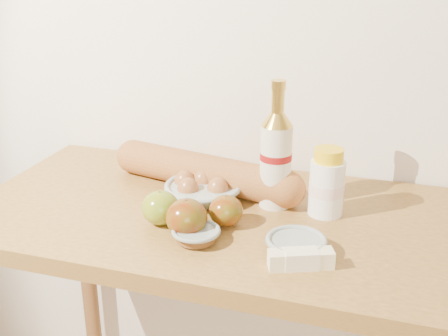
{
  "coord_description": "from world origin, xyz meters",
  "views": [
    {
      "loc": [
        0.34,
        0.08,
        1.47
      ],
      "look_at": [
        0.0,
        1.15,
        1.02
      ],
      "focal_mm": 45.0,
      "sensor_mm": 36.0,
      "label": 1
    }
  ],
  "objects_px": {
    "egg_bowl": "(203,189)",
    "baguette": "(205,172)",
    "table": "(228,259)",
    "cream_bottle": "(327,184)",
    "bourbon_bottle": "(276,157)"
  },
  "relations": [
    {
      "from": "egg_bowl",
      "to": "baguette",
      "type": "bearing_deg",
      "value": 106.03
    },
    {
      "from": "table",
      "to": "cream_bottle",
      "type": "bearing_deg",
      "value": 15.8
    },
    {
      "from": "bourbon_bottle",
      "to": "egg_bowl",
      "type": "bearing_deg",
      "value": -153.73
    },
    {
      "from": "bourbon_bottle",
      "to": "cream_bottle",
      "type": "height_order",
      "value": "bourbon_bottle"
    },
    {
      "from": "bourbon_bottle",
      "to": "egg_bowl",
      "type": "distance_m",
      "value": 0.2
    },
    {
      "from": "cream_bottle",
      "to": "egg_bowl",
      "type": "height_order",
      "value": "cream_bottle"
    },
    {
      "from": "cream_bottle",
      "to": "egg_bowl",
      "type": "distance_m",
      "value": 0.29
    },
    {
      "from": "table",
      "to": "baguette",
      "type": "xyz_separation_m",
      "value": [
        -0.1,
        0.11,
        0.17
      ]
    },
    {
      "from": "egg_bowl",
      "to": "table",
      "type": "bearing_deg",
      "value": -32.36
    },
    {
      "from": "baguette",
      "to": "bourbon_bottle",
      "type": "bearing_deg",
      "value": -1.49
    },
    {
      "from": "table",
      "to": "egg_bowl",
      "type": "bearing_deg",
      "value": 147.64
    },
    {
      "from": "table",
      "to": "bourbon_bottle",
      "type": "relative_size",
      "value": 4.04
    },
    {
      "from": "baguette",
      "to": "egg_bowl",
      "type": "bearing_deg",
      "value": -62.17
    },
    {
      "from": "table",
      "to": "bourbon_bottle",
      "type": "xyz_separation_m",
      "value": [
        0.09,
        0.07,
        0.24
      ]
    },
    {
      "from": "table",
      "to": "egg_bowl",
      "type": "height_order",
      "value": "egg_bowl"
    }
  ]
}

